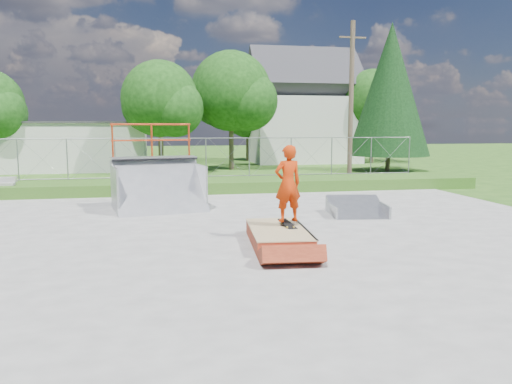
# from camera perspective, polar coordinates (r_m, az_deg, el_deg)

# --- Properties ---
(ground) EXTENTS (120.00, 120.00, 0.00)m
(ground) POSITION_cam_1_polar(r_m,az_deg,el_deg) (12.69, -1.40, -5.34)
(ground) COLOR #265117
(ground) RESTS_ON ground
(concrete_pad) EXTENTS (20.00, 16.00, 0.04)m
(concrete_pad) POSITION_cam_1_polar(r_m,az_deg,el_deg) (12.68, -1.40, -5.25)
(concrete_pad) COLOR gray
(concrete_pad) RESTS_ON ground
(grass_berm) EXTENTS (24.00, 3.00, 0.50)m
(grass_berm) POSITION_cam_1_polar(r_m,az_deg,el_deg) (21.95, -5.47, 0.77)
(grass_berm) COLOR #265117
(grass_berm) RESTS_ON ground
(grind_box) EXTENTS (1.52, 2.81, 0.40)m
(grind_box) POSITION_cam_1_polar(r_m,az_deg,el_deg) (12.00, 2.53, -5.11)
(grind_box) COLOR maroon
(grind_box) RESTS_ON concrete_pad
(quarter_pipe) EXTENTS (3.31, 2.95, 2.91)m
(quarter_pipe) POSITION_cam_1_polar(r_m,az_deg,el_deg) (17.00, -11.10, 2.78)
(quarter_pipe) COLOR #989A9F
(quarter_pipe) RESTS_ON concrete_pad
(flat_bank_ramp) EXTENTS (1.93, 2.02, 0.52)m
(flat_bank_ramp) POSITION_cam_1_polar(r_m,az_deg,el_deg) (16.11, 11.46, -1.78)
(flat_bank_ramp) COLOR #989A9F
(flat_bank_ramp) RESTS_ON concrete_pad
(skateboard) EXTENTS (0.32, 0.82, 0.13)m
(skateboard) POSITION_cam_1_polar(r_m,az_deg,el_deg) (12.23, 3.62, -3.70)
(skateboard) COLOR black
(skateboard) RESTS_ON grind_box
(skater) EXTENTS (0.74, 0.55, 1.86)m
(skater) POSITION_cam_1_polar(r_m,az_deg,el_deg) (12.08, 3.66, 0.62)
(skater) COLOR red
(skater) RESTS_ON grind_box
(chain_link_fence) EXTENTS (20.00, 0.06, 1.80)m
(chain_link_fence) POSITION_cam_1_polar(r_m,az_deg,el_deg) (22.84, -5.74, 3.93)
(chain_link_fence) COLOR gray
(chain_link_fence) RESTS_ON grass_berm
(utility_building_flat) EXTENTS (10.00, 6.00, 3.00)m
(utility_building_flat) POSITION_cam_1_polar(r_m,az_deg,el_deg) (34.75, -20.80, 4.88)
(utility_building_flat) COLOR #B9B9B4
(utility_building_flat) RESTS_ON ground
(gable_house) EXTENTS (8.40, 6.08, 8.94)m
(gable_house) POSITION_cam_1_polar(r_m,az_deg,el_deg) (39.77, 5.34, 8.98)
(gable_house) COLOR #B9B9B4
(gable_house) RESTS_ON ground
(utility_pole) EXTENTS (0.24, 0.24, 8.00)m
(utility_pole) POSITION_cam_1_polar(r_m,az_deg,el_deg) (26.03, 10.81, 10.00)
(utility_pole) COLOR #4E3D31
(utility_pole) RESTS_ON ground
(tree_left_near) EXTENTS (4.76, 4.48, 6.65)m
(tree_left_near) POSITION_cam_1_polar(r_m,az_deg,el_deg) (30.07, -10.46, 10.12)
(tree_left_near) COLOR #4E3D31
(tree_left_near) RESTS_ON ground
(tree_center) EXTENTS (5.44, 5.12, 7.60)m
(tree_center) POSITION_cam_1_polar(r_m,az_deg,el_deg) (32.43, -2.32, 11.12)
(tree_center) COLOR #4E3D31
(tree_center) RESTS_ON ground
(tree_right_far) EXTENTS (5.10, 4.80, 7.12)m
(tree_right_far) POSITION_cam_1_polar(r_m,az_deg,el_deg) (39.57, 13.70, 9.83)
(tree_right_far) COLOR #4E3D31
(tree_right_far) RESTS_ON ground
(tree_back_mid) EXTENTS (4.08, 3.84, 5.70)m
(tree_back_mid) POSITION_cam_1_polar(r_m,az_deg,el_deg) (40.72, -0.59, 8.69)
(tree_back_mid) COLOR #4E3D31
(tree_back_mid) RESTS_ON ground
(conifer_tree) EXTENTS (5.04, 5.04, 9.10)m
(conifer_tree) POSITION_cam_1_polar(r_m,az_deg,el_deg) (32.47, 15.09, 11.22)
(conifer_tree) COLOR #4E3D31
(conifer_tree) RESTS_ON ground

